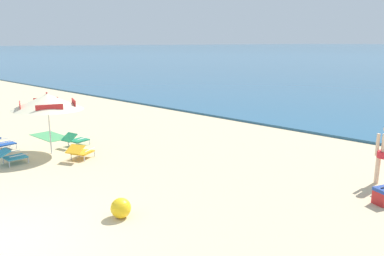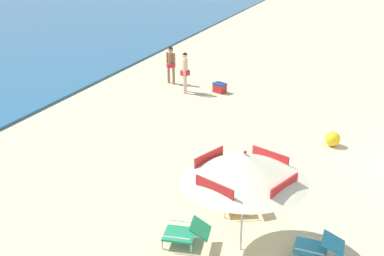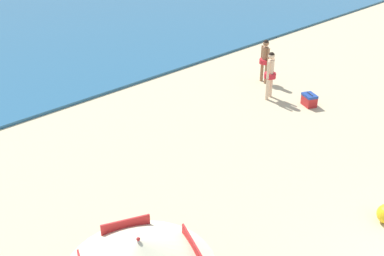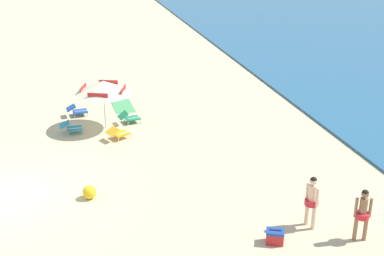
% 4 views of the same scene
% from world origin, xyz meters
% --- Properties ---
extents(ground_plane, '(800.00, 800.00, 0.00)m').
position_xyz_m(ground_plane, '(0.00, 0.00, 0.00)').
color(ground_plane, '#D1BA8E').
extents(beach_umbrella_striped_main, '(2.39, 2.40, 2.09)m').
position_xyz_m(beach_umbrella_striped_main, '(-4.87, 3.79, 1.77)').
color(beach_umbrella_striped_main, silver).
rests_on(beach_umbrella_striped_main, ground).
extents(lounge_chair_under_umbrella, '(0.61, 0.91, 0.52)m').
position_xyz_m(lounge_chair_under_umbrella, '(-6.52, 2.79, 0.27)').
color(lounge_chair_under_umbrella, '#1E4799').
rests_on(lounge_chair_under_umbrella, ground).
extents(lounge_chair_beside_umbrella, '(0.85, 1.02, 0.52)m').
position_xyz_m(lounge_chair_beside_umbrella, '(-3.54, 4.11, 0.27)').
color(lounge_chair_beside_umbrella, gold).
rests_on(lounge_chair_beside_umbrella, ground).
extents(lounge_chair_facing_sea, '(0.59, 0.89, 0.51)m').
position_xyz_m(lounge_chair_facing_sea, '(-4.65, 2.38, 0.28)').
color(lounge_chair_facing_sea, teal).
rests_on(lounge_chair_facing_sea, ground).
extents(lounge_chair_spare_folded, '(0.67, 0.97, 0.53)m').
position_xyz_m(lounge_chair_spare_folded, '(-5.07, 4.83, 0.27)').
color(lounge_chair_spare_folded, '#1E7F56').
rests_on(lounge_chair_spare_folded, ground).
extents(person_standing_near_shore, '(0.39, 0.45, 1.59)m').
position_xyz_m(person_standing_near_shore, '(5.21, 9.46, 0.92)').
color(person_standing_near_shore, '#8C6042').
rests_on(person_standing_near_shore, ground).
extents(person_standing_beside, '(0.47, 0.40, 1.62)m').
position_xyz_m(person_standing_beside, '(4.22, 8.44, 0.94)').
color(person_standing_beside, beige).
rests_on(person_standing_beside, ground).
extents(cooler_box, '(0.53, 0.60, 0.43)m').
position_xyz_m(cooler_box, '(4.69, 7.14, 0.20)').
color(cooler_box, red).
rests_on(cooler_box, ground).
extents(beach_ball, '(0.44, 0.44, 0.44)m').
position_xyz_m(beach_ball, '(0.80, 2.50, 0.22)').
color(beach_ball, yellow).
rests_on(beach_ball, ground).
extents(beach_towel, '(1.81, 0.91, 0.01)m').
position_xyz_m(beach_towel, '(-7.16, 4.89, 0.01)').
color(beach_towel, '#4C9E5B').
rests_on(beach_towel, ground).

